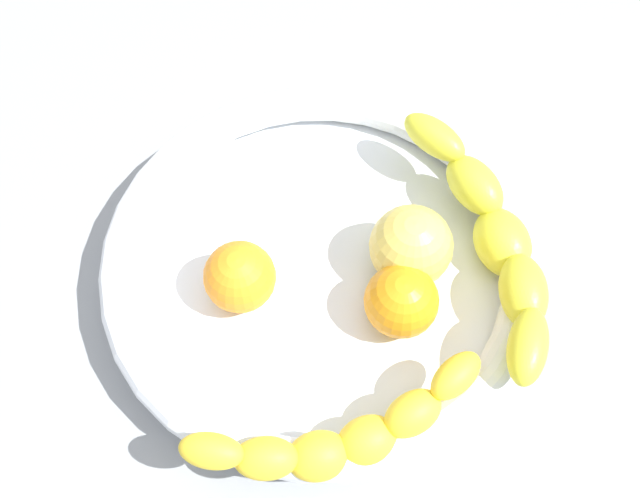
# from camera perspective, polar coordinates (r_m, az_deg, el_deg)

# --- Properties ---
(kitchen_counter) EXTENTS (1.20, 1.20, 0.03)m
(kitchen_counter) POSITION_cam_1_polar(r_m,az_deg,el_deg) (0.61, -0.00, -3.01)
(kitchen_counter) COLOR gray
(kitchen_counter) RESTS_ON ground
(fruit_bowl) EXTENTS (0.34, 0.34, 0.05)m
(fruit_bowl) POSITION_cam_1_polar(r_m,az_deg,el_deg) (0.58, -0.00, -1.21)
(fruit_bowl) COLOR white
(fruit_bowl) RESTS_ON kitchen_counter
(banana_draped_left) EXTENTS (0.11, 0.20, 0.05)m
(banana_draped_left) POSITION_cam_1_polar(r_m,az_deg,el_deg) (0.50, 1.61, -14.51)
(banana_draped_left) COLOR yellow
(banana_draped_left) RESTS_ON fruit_bowl
(banana_draped_right) EXTENTS (0.23, 0.13, 0.06)m
(banana_draped_right) POSITION_cam_1_polar(r_m,az_deg,el_deg) (0.57, 13.51, 0.91)
(banana_draped_right) COLOR yellow
(banana_draped_right) RESTS_ON fruit_bowl
(orange_front) EXTENTS (0.06, 0.06, 0.06)m
(orange_front) POSITION_cam_1_polar(r_m,az_deg,el_deg) (0.55, -6.32, -2.19)
(orange_front) COLOR orange
(orange_front) RESTS_ON fruit_bowl
(orange_mid_left) EXTENTS (0.06, 0.06, 0.06)m
(orange_mid_left) POSITION_cam_1_polar(r_m,az_deg,el_deg) (0.54, 6.41, -4.09)
(orange_mid_left) COLOR orange
(orange_mid_left) RESTS_ON fruit_bowl
(apple_yellow) EXTENTS (0.06, 0.06, 0.06)m
(apple_yellow) POSITION_cam_1_polar(r_m,az_deg,el_deg) (0.56, 7.16, 0.21)
(apple_yellow) COLOR #DEC554
(apple_yellow) RESTS_ON fruit_bowl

